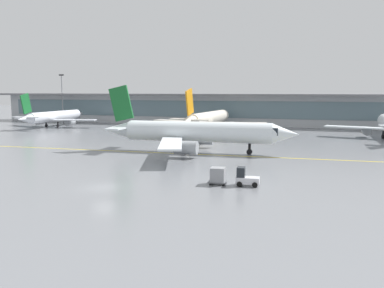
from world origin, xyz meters
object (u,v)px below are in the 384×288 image
taxiing_regional_jet (196,132)px  baggage_tug (246,178)px  gate_airplane_0 (55,117)px  apron_light_mast_0 (62,96)px  cargo_dolly_lead (218,175)px  gate_airplane_1 (209,119)px

taxiing_regional_jet → baggage_tug: 25.45m
baggage_tug → gate_airplane_0: bearing=134.6°
baggage_tug → apron_light_mast_0: (-74.88, 72.95, 7.78)m
gate_airplane_0 → taxiing_regional_jet: taxiing_regional_jet is taller
baggage_tug → cargo_dolly_lead: (-3.17, -0.26, 0.16)m
gate_airplane_0 → gate_airplane_1: 46.89m
cargo_dolly_lead → gate_airplane_0: bearing=133.1°
apron_light_mast_0 → gate_airplane_0: bearing=-62.7°
gate_airplane_1 → apron_light_mast_0: apron_light_mast_0 is taller
taxiing_regional_jet → cargo_dolly_lead: size_ratio=15.74×
gate_airplane_0 → baggage_tug: bearing=-129.9°
baggage_tug → apron_light_mast_0: bearing=131.0°
baggage_tug → cargo_dolly_lead: bearing=180.0°
gate_airplane_0 → cargo_dolly_lead: gate_airplane_0 is taller
gate_airplane_0 → baggage_tug: 88.26m
baggage_tug → apron_light_mast_0: size_ratio=0.17×
gate_airplane_1 → taxiing_regional_jet: (7.46, -36.02, 0.14)m
gate_airplane_1 → cargo_dolly_lead: 60.69m
taxiing_regional_jet → apron_light_mast_0: bearing=138.0°
gate_airplane_0 → taxiing_regional_jet: size_ratio=0.86×
cargo_dolly_lead → apron_light_mast_0: bearing=129.7°
gate_airplane_1 → apron_light_mast_0: size_ratio=2.11×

